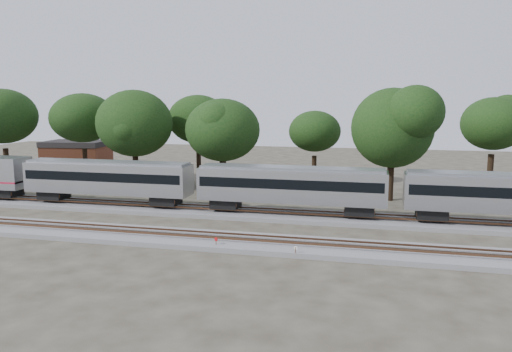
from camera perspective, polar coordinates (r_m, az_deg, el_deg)
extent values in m
plane|color=#383328|center=(45.11, -5.39, -6.08)|extent=(160.00, 160.00, 0.00)
cube|color=slate|center=(50.61, -3.21, -4.18)|extent=(160.00, 5.00, 0.40)
cube|color=brown|center=(49.84, -3.45, -3.85)|extent=(160.00, 0.08, 0.15)
cube|color=brown|center=(51.18, -2.98, -3.51)|extent=(160.00, 0.08, 0.15)
cube|color=slate|center=(41.43, -7.19, -7.17)|extent=(160.00, 5.00, 0.40)
cube|color=brown|center=(40.66, -7.56, -6.81)|extent=(160.00, 0.08, 0.15)
cube|color=brown|center=(41.95, -6.86, -6.31)|extent=(160.00, 0.08, 0.15)
cube|color=black|center=(62.85, -26.55, -1.63)|extent=(2.73, 2.31, 0.95)
cube|color=#ACAEB3|center=(55.29, -16.60, -0.21)|extent=(18.29, 3.15, 3.15)
cube|color=black|center=(55.25, -16.61, 0.11)|extent=(17.66, 3.20, 0.95)
cube|color=gray|center=(55.08, -16.67, 1.46)|extent=(17.87, 2.52, 0.37)
cube|color=black|center=(59.19, -22.08, -1.94)|extent=(2.73, 2.31, 0.95)
cube|color=black|center=(52.68, -10.24, -2.68)|extent=(2.73, 2.31, 0.95)
cube|color=#ACAEB3|center=(48.60, 4.00, -1.06)|extent=(18.29, 3.15, 3.15)
cube|color=black|center=(48.54, 4.01, -0.69)|extent=(17.66, 3.20, 0.95)
cube|color=gray|center=(48.35, 4.02, 0.84)|extent=(17.87, 2.52, 0.37)
cube|color=black|center=(50.46, -3.47, -3.06)|extent=(2.73, 2.31, 0.95)
cube|color=black|center=(48.38, 11.76, -3.74)|extent=(2.73, 2.31, 0.95)
cube|color=#ACAEB3|center=(49.43, 27.19, -1.85)|extent=(18.29, 3.15, 3.15)
cube|color=black|center=(49.38, 27.22, -1.49)|extent=(17.66, 3.20, 0.95)
cube|color=black|center=(48.66, 19.42, -3.99)|extent=(2.73, 2.31, 0.95)
cylinder|color=#512D19|center=(39.05, -4.58, -7.76)|extent=(0.06, 0.06, 0.86)
cylinder|color=#B90D13|center=(38.95, -4.59, -7.22)|extent=(0.30, 0.14, 0.31)
cylinder|color=#512D19|center=(37.00, 4.53, -8.73)|extent=(0.06, 0.06, 0.83)
cylinder|color=silver|center=(36.89, 4.54, -8.18)|extent=(0.29, 0.07, 0.29)
cube|color=#512D19|center=(38.27, -1.27, -8.52)|extent=(0.56, 0.41, 0.30)
cube|color=brown|center=(88.00, -19.77, 1.97)|extent=(10.31, 7.70, 3.88)
cube|color=black|center=(87.77, -19.85, 3.51)|extent=(10.53, 7.91, 0.87)
cylinder|color=black|center=(75.15, -26.58, 0.93)|extent=(0.70, 0.70, 5.02)
ellipsoid|color=black|center=(74.64, -26.94, 6.12)|extent=(9.46, 9.46, 8.04)
cylinder|color=black|center=(72.63, -18.90, 1.09)|extent=(0.70, 0.70, 4.87)
ellipsoid|color=black|center=(72.10, -19.16, 6.30)|extent=(9.19, 9.19, 7.81)
cylinder|color=black|center=(65.34, -13.56, 0.39)|extent=(0.70, 0.70, 4.61)
ellipsoid|color=black|center=(64.76, -13.76, 5.87)|extent=(8.69, 8.69, 7.38)
cylinder|color=black|center=(69.75, -6.56, 1.16)|extent=(0.70, 0.70, 4.77)
ellipsoid|color=black|center=(69.20, -6.65, 6.48)|extent=(8.99, 8.99, 7.64)
cylinder|color=black|center=(60.15, -3.80, -0.25)|extent=(0.70, 0.70, 4.27)
ellipsoid|color=black|center=(59.53, -3.85, 5.27)|extent=(8.05, 8.05, 6.84)
cylinder|color=black|center=(68.80, 6.65, 0.69)|extent=(0.70, 0.70, 3.91)
ellipsoid|color=black|center=(68.27, 6.73, 5.11)|extent=(7.37, 7.37, 6.27)
cylinder|color=black|center=(59.24, 15.09, -0.56)|extent=(0.70, 0.70, 4.48)
ellipsoid|color=black|center=(58.60, 15.32, 5.32)|extent=(8.46, 8.46, 7.19)
cylinder|color=black|center=(71.00, 25.17, 0.43)|extent=(0.70, 0.70, 4.56)
ellipsoid|color=black|center=(70.46, 25.50, 5.42)|extent=(8.60, 8.60, 7.31)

